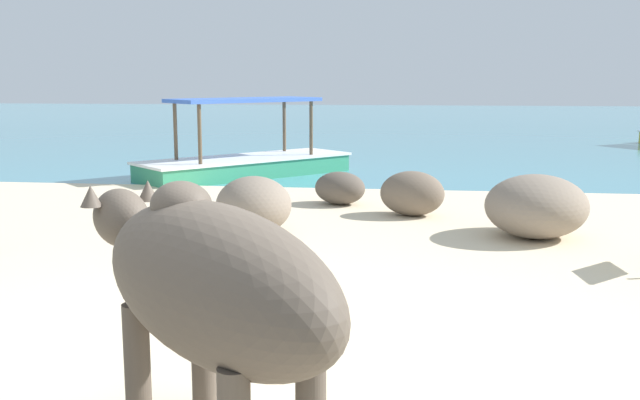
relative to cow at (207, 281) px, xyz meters
The scene contains 7 objects.
water_surface 22.53m from the cow, 89.94° to the left, with size 60.00×36.00×0.03m, color teal.
cow is the anchor object (origin of this frame).
shore_rock_large 6.22m from the cow, 90.50° to the left, with size 0.67×0.53×0.42m, color brown.
shore_rock_medium 5.63m from the cow, 81.21° to the left, with size 0.75×0.57×0.52m, color #6B5B4C.
shore_rock_small 5.01m from the cow, 65.18° to the left, with size 1.10×1.02×0.64m, color gray.
shore_rock_flat 4.44m from the cow, 100.01° to the left, with size 0.83×0.78×0.60m, color gray.
boat_green 9.04m from the cow, 102.05° to the left, with size 3.37×3.45×1.29m.
Camera 1 is at (0.80, -3.31, 1.64)m, focal length 40.30 mm.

